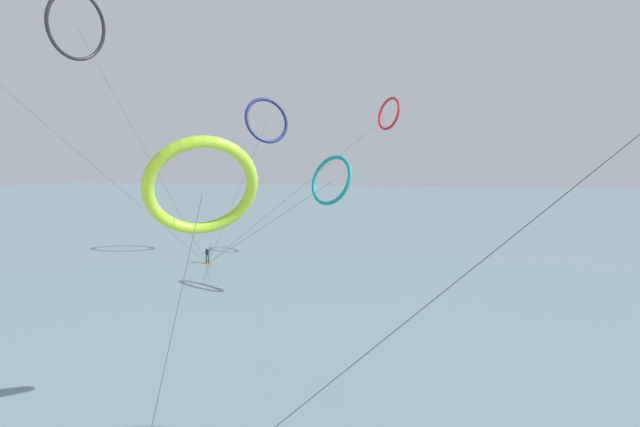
{
  "coord_description": "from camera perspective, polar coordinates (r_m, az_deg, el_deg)",
  "views": [
    {
      "loc": [
        6.35,
        -4.07,
        10.27
      ],
      "look_at": [
        0.0,
        20.49,
        7.38
      ],
      "focal_mm": 23.88,
      "sensor_mm": 36.0,
      "label": 1
    }
  ],
  "objects": [
    {
      "name": "kite_crimson",
      "position": [
        47.8,
        9.16,
        13.04
      ],
      "size": [
        19.37,
        9.72,
        17.64
      ],
      "rotation": [
        0.0,
        0.0,
        5.45
      ],
      "color": "red",
      "rests_on": "ground"
    },
    {
      "name": "kite_lime",
      "position": [
        15.84,
        -15.5,
        3.33
      ],
      "size": [
        4.68,
        7.18,
        11.35
      ],
      "rotation": [
        0.0,
        0.0,
        3.82
      ],
      "color": "#8CC62D",
      "rests_on": "ground"
    },
    {
      "name": "kite_navy",
      "position": [
        48.3,
        -7.14,
        12.27
      ],
      "size": [
        7.02,
        7.92,
        17.76
      ],
      "rotation": [
        0.0,
        0.0,
        0.83
      ],
      "color": "navy",
      "rests_on": "ground"
    },
    {
      "name": "kite_charcoal",
      "position": [
        40.42,
        -29.77,
        20.96
      ],
      "size": [
        5.46,
        13.52,
        23.5
      ],
      "rotation": [
        0.0,
        0.0,
        4.59
      ],
      "color": "black",
      "rests_on": "ground"
    },
    {
      "name": "sea_water",
      "position": [
        110.21,
        11.13,
        1.04
      ],
      "size": [
        400.0,
        200.0,
        0.08
      ],
      "primitive_type": "cube",
      "color": "slate",
      "rests_on": "ground"
    },
    {
      "name": "kite_teal",
      "position": [
        32.92,
        1.47,
        4.48
      ],
      "size": [
        17.04,
        8.94,
        11.09
      ],
      "rotation": [
        0.0,
        0.0,
        5.74
      ],
      "color": "teal",
      "rests_on": "ground"
    },
    {
      "name": "surfer_amber",
      "position": [
        46.12,
        -14.84,
        -5.55
      ],
      "size": [
        1.4,
        0.64,
        1.7
      ],
      "rotation": [
        0.0,
        0.0,
        2.85
      ],
      "color": "orange",
      "rests_on": "ground"
    }
  ]
}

